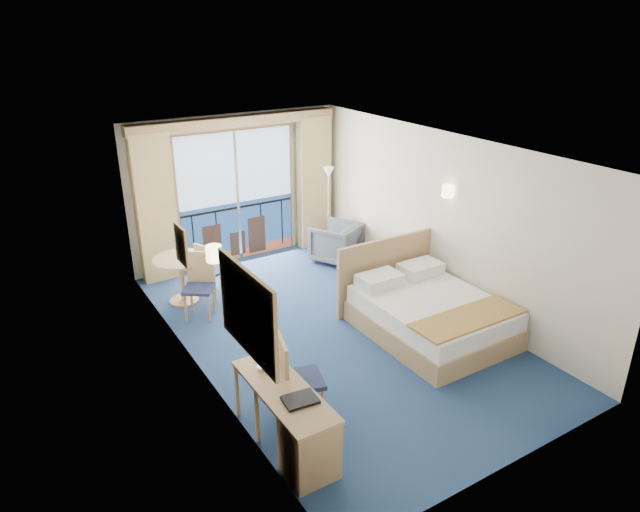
{
  "coord_description": "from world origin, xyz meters",
  "views": [
    {
      "loc": [
        -3.97,
        -6.12,
        4.24
      ],
      "look_at": [
        -0.08,
        0.2,
        1.12
      ],
      "focal_mm": 32.0,
      "sensor_mm": 36.0,
      "label": 1
    }
  ],
  "objects_px": {
    "table_chair_a": "(210,267)",
    "nightstand": "(393,267)",
    "bed": "(428,312)",
    "floor_lamp": "(328,188)",
    "round_table": "(181,269)",
    "table_chair_b": "(200,281)",
    "armchair": "(336,242)",
    "desk": "(304,436)",
    "desk_chair": "(294,375)"
  },
  "relations": [
    {
      "from": "desk",
      "to": "table_chair_b",
      "type": "bearing_deg",
      "value": 85.45
    },
    {
      "from": "nightstand",
      "to": "table_chair_a",
      "type": "height_order",
      "value": "table_chair_a"
    },
    {
      "from": "desk_chair",
      "to": "table_chair_a",
      "type": "height_order",
      "value": "desk_chair"
    },
    {
      "from": "desk",
      "to": "round_table",
      "type": "distance_m",
      "value": 4.2
    },
    {
      "from": "bed",
      "to": "round_table",
      "type": "xyz_separation_m",
      "value": [
        -2.69,
        2.79,
        0.26
      ]
    },
    {
      "from": "floor_lamp",
      "to": "desk_chair",
      "type": "relative_size",
      "value": 1.56
    },
    {
      "from": "nightstand",
      "to": "table_chair_a",
      "type": "relative_size",
      "value": 0.66
    },
    {
      "from": "round_table",
      "to": "desk_chair",
      "type": "bearing_deg",
      "value": -88.52
    },
    {
      "from": "bed",
      "to": "floor_lamp",
      "type": "distance_m",
      "value": 3.61
    },
    {
      "from": "bed",
      "to": "armchair",
      "type": "bearing_deg",
      "value": 83.91
    },
    {
      "from": "nightstand",
      "to": "armchair",
      "type": "height_order",
      "value": "armchair"
    },
    {
      "from": "table_chair_a",
      "to": "nightstand",
      "type": "bearing_deg",
      "value": -136.59
    },
    {
      "from": "desk",
      "to": "table_chair_a",
      "type": "xyz_separation_m",
      "value": [
        0.65,
        4.13,
        0.13
      ]
    },
    {
      "from": "nightstand",
      "to": "desk",
      "type": "relative_size",
      "value": 0.41
    },
    {
      "from": "table_chair_a",
      "to": "floor_lamp",
      "type": "bearing_deg",
      "value": -99.31
    },
    {
      "from": "floor_lamp",
      "to": "nightstand",
      "type": "bearing_deg",
      "value": -86.88
    },
    {
      "from": "round_table",
      "to": "armchair",
      "type": "bearing_deg",
      "value": 2.25
    },
    {
      "from": "bed",
      "to": "armchair",
      "type": "relative_size",
      "value": 2.68
    },
    {
      "from": "round_table",
      "to": "table_chair_b",
      "type": "height_order",
      "value": "table_chair_b"
    },
    {
      "from": "armchair",
      "to": "round_table",
      "type": "bearing_deg",
      "value": -25.5
    },
    {
      "from": "bed",
      "to": "floor_lamp",
      "type": "bearing_deg",
      "value": 81.93
    },
    {
      "from": "desk_chair",
      "to": "nightstand",
      "type": "bearing_deg",
      "value": -39.51
    },
    {
      "from": "desk",
      "to": "desk_chair",
      "type": "height_order",
      "value": "desk_chair"
    },
    {
      "from": "table_chair_b",
      "to": "round_table",
      "type": "bearing_deg",
      "value": 133.78
    },
    {
      "from": "table_chair_a",
      "to": "table_chair_b",
      "type": "bearing_deg",
      "value": 119.93
    },
    {
      "from": "nightstand",
      "to": "table_chair_b",
      "type": "relative_size",
      "value": 0.62
    },
    {
      "from": "bed",
      "to": "floor_lamp",
      "type": "relative_size",
      "value": 1.3
    },
    {
      "from": "bed",
      "to": "round_table",
      "type": "relative_size",
      "value": 2.55
    },
    {
      "from": "nightstand",
      "to": "armchair",
      "type": "relative_size",
      "value": 0.76
    },
    {
      "from": "nightstand",
      "to": "table_chair_a",
      "type": "bearing_deg",
      "value": 157.76
    },
    {
      "from": "desk_chair",
      "to": "table_chair_b",
      "type": "distance_m",
      "value": 2.93
    },
    {
      "from": "armchair",
      "to": "round_table",
      "type": "distance_m",
      "value": 3.01
    },
    {
      "from": "bed",
      "to": "desk",
      "type": "relative_size",
      "value": 1.43
    },
    {
      "from": "round_table",
      "to": "nightstand",
      "type": "bearing_deg",
      "value": -20.39
    },
    {
      "from": "bed",
      "to": "desk",
      "type": "bearing_deg",
      "value": -154.01
    },
    {
      "from": "floor_lamp",
      "to": "table_chair_a",
      "type": "xyz_separation_m",
      "value": [
        -2.73,
        -0.73,
        -0.73
      ]
    },
    {
      "from": "armchair",
      "to": "desk",
      "type": "height_order",
      "value": "armchair"
    },
    {
      "from": "bed",
      "to": "table_chair_a",
      "type": "height_order",
      "value": "bed"
    },
    {
      "from": "bed",
      "to": "table_chair_b",
      "type": "height_order",
      "value": "bed"
    },
    {
      "from": "round_table",
      "to": "table_chair_b",
      "type": "xyz_separation_m",
      "value": [
        0.09,
        -0.56,
        -0.01
      ]
    },
    {
      "from": "floor_lamp",
      "to": "bed",
      "type": "bearing_deg",
      "value": -98.07
    },
    {
      "from": "table_chair_a",
      "to": "desk",
      "type": "bearing_deg",
      "value": 146.76
    },
    {
      "from": "round_table",
      "to": "table_chair_a",
      "type": "xyz_separation_m",
      "value": [
        0.45,
        -0.06,
        -0.05
      ]
    },
    {
      "from": "floor_lamp",
      "to": "desk",
      "type": "bearing_deg",
      "value": -124.75
    },
    {
      "from": "bed",
      "to": "table_chair_a",
      "type": "distance_m",
      "value": 3.53
    },
    {
      "from": "floor_lamp",
      "to": "table_chair_b",
      "type": "height_order",
      "value": "floor_lamp"
    },
    {
      "from": "armchair",
      "to": "round_table",
      "type": "relative_size",
      "value": 0.95
    },
    {
      "from": "bed",
      "to": "desk",
      "type": "height_order",
      "value": "bed"
    },
    {
      "from": "nightstand",
      "to": "round_table",
      "type": "relative_size",
      "value": 0.73
    },
    {
      "from": "nightstand",
      "to": "table_chair_b",
      "type": "bearing_deg",
      "value": 168.28
    }
  ]
}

